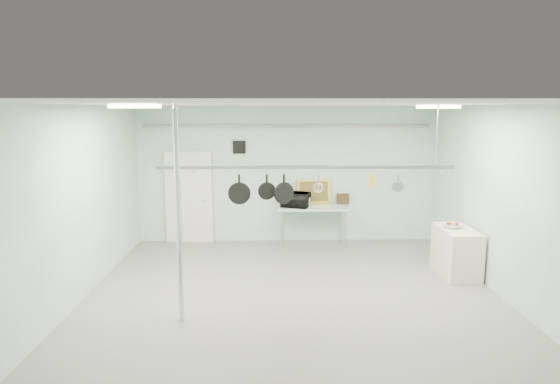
{
  "coord_description": "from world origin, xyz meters",
  "views": [
    {
      "loc": [
        -0.36,
        -7.68,
        3.12
      ],
      "look_at": [
        -0.2,
        1.0,
        1.68
      ],
      "focal_mm": 32.0,
      "sensor_mm": 36.0,
      "label": 1
    }
  ],
  "objects_px": {
    "pot_rack": "(306,165)",
    "fruit_bowl": "(452,226)",
    "prep_table": "(313,210)",
    "coffee_canister": "(306,202)",
    "skillet_mid": "(267,186)",
    "microwave": "(296,200)",
    "skillet_left": "(239,190)",
    "chrome_pole": "(179,216)",
    "skillet_right": "(284,189)",
    "side_cabinet": "(456,252)"
  },
  "relations": [
    {
      "from": "coffee_canister",
      "to": "fruit_bowl",
      "type": "height_order",
      "value": "coffee_canister"
    },
    {
      "from": "skillet_mid",
      "to": "microwave",
      "type": "bearing_deg",
      "value": 72.02
    },
    {
      "from": "prep_table",
      "to": "pot_rack",
      "type": "relative_size",
      "value": 0.33
    },
    {
      "from": "chrome_pole",
      "to": "prep_table",
      "type": "relative_size",
      "value": 2.0
    },
    {
      "from": "pot_rack",
      "to": "side_cabinet",
      "type": "bearing_deg",
      "value": 20.45
    },
    {
      "from": "chrome_pole",
      "to": "pot_rack",
      "type": "relative_size",
      "value": 0.67
    },
    {
      "from": "fruit_bowl",
      "to": "skillet_left",
      "type": "bearing_deg",
      "value": -163.53
    },
    {
      "from": "fruit_bowl",
      "to": "skillet_right",
      "type": "distance_m",
      "value": 3.55
    },
    {
      "from": "chrome_pole",
      "to": "skillet_right",
      "type": "distance_m",
      "value": 1.81
    },
    {
      "from": "prep_table",
      "to": "skillet_left",
      "type": "xyz_separation_m",
      "value": [
        -1.48,
        -3.3,
        1.01
      ]
    },
    {
      "from": "prep_table",
      "to": "side_cabinet",
      "type": "relative_size",
      "value": 1.33
    },
    {
      "from": "chrome_pole",
      "to": "side_cabinet",
      "type": "bearing_deg",
      "value": 22.41
    },
    {
      "from": "prep_table",
      "to": "skillet_mid",
      "type": "height_order",
      "value": "skillet_mid"
    },
    {
      "from": "skillet_left",
      "to": "fruit_bowl",
      "type": "bearing_deg",
      "value": 14.47
    },
    {
      "from": "skillet_mid",
      "to": "side_cabinet",
      "type": "bearing_deg",
      "value": 10.16
    },
    {
      "from": "skillet_right",
      "to": "coffee_canister",
      "type": "bearing_deg",
      "value": 53.38
    },
    {
      "from": "side_cabinet",
      "to": "pot_rack",
      "type": "bearing_deg",
      "value": -159.55
    },
    {
      "from": "prep_table",
      "to": "coffee_canister",
      "type": "xyz_separation_m",
      "value": [
        -0.15,
        -0.04,
        0.19
      ]
    },
    {
      "from": "coffee_canister",
      "to": "skillet_mid",
      "type": "xyz_separation_m",
      "value": [
        -0.88,
        -3.26,
        0.87
      ]
    },
    {
      "from": "pot_rack",
      "to": "prep_table",
      "type": "bearing_deg",
      "value": 83.09
    },
    {
      "from": "pot_rack",
      "to": "fruit_bowl",
      "type": "relative_size",
      "value": 13.7
    },
    {
      "from": "prep_table",
      "to": "microwave",
      "type": "distance_m",
      "value": 0.47
    },
    {
      "from": "chrome_pole",
      "to": "fruit_bowl",
      "type": "height_order",
      "value": "chrome_pole"
    },
    {
      "from": "fruit_bowl",
      "to": "skillet_mid",
      "type": "bearing_deg",
      "value": -161.57
    },
    {
      "from": "skillet_left",
      "to": "skillet_mid",
      "type": "xyz_separation_m",
      "value": [
        0.45,
        0.0,
        0.05
      ]
    },
    {
      "from": "prep_table",
      "to": "fruit_bowl",
      "type": "relative_size",
      "value": 4.57
    },
    {
      "from": "skillet_left",
      "to": "skillet_right",
      "type": "bearing_deg",
      "value": -2.0
    },
    {
      "from": "prep_table",
      "to": "microwave",
      "type": "height_order",
      "value": "microwave"
    },
    {
      "from": "coffee_canister",
      "to": "skillet_right",
      "type": "relative_size",
      "value": 0.47
    },
    {
      "from": "skillet_left",
      "to": "skillet_mid",
      "type": "distance_m",
      "value": 0.45
    },
    {
      "from": "coffee_canister",
      "to": "chrome_pole",
      "type": "bearing_deg",
      "value": -117.37
    },
    {
      "from": "prep_table",
      "to": "side_cabinet",
      "type": "xyz_separation_m",
      "value": [
        2.55,
        -2.2,
        -0.38
      ]
    },
    {
      "from": "microwave",
      "to": "skillet_mid",
      "type": "relative_size",
      "value": 1.58
    },
    {
      "from": "chrome_pole",
      "to": "microwave",
      "type": "distance_m",
      "value": 4.6
    },
    {
      "from": "side_cabinet",
      "to": "microwave",
      "type": "xyz_separation_m",
      "value": [
        -2.94,
        2.15,
        0.63
      ]
    },
    {
      "from": "prep_table",
      "to": "coffee_canister",
      "type": "relative_size",
      "value": 7.08
    },
    {
      "from": "microwave",
      "to": "skillet_right",
      "type": "distance_m",
      "value": 3.36
    },
    {
      "from": "pot_rack",
      "to": "skillet_mid",
      "type": "bearing_deg",
      "value": 180.0
    },
    {
      "from": "chrome_pole",
      "to": "skillet_right",
      "type": "xyz_separation_m",
      "value": [
        1.55,
        0.9,
        0.24
      ]
    },
    {
      "from": "chrome_pole",
      "to": "microwave",
      "type": "bearing_deg",
      "value": 65.33
    },
    {
      "from": "skillet_right",
      "to": "microwave",
      "type": "bearing_deg",
      "value": 57.62
    },
    {
      "from": "fruit_bowl",
      "to": "skillet_left",
      "type": "distance_m",
      "value": 4.22
    },
    {
      "from": "skillet_left",
      "to": "skillet_mid",
      "type": "relative_size",
      "value": 1.27
    },
    {
      "from": "chrome_pole",
      "to": "fruit_bowl",
      "type": "distance_m",
      "value": 5.25
    },
    {
      "from": "skillet_right",
      "to": "side_cabinet",
      "type": "bearing_deg",
      "value": -7.67
    },
    {
      "from": "skillet_mid",
      "to": "skillet_right",
      "type": "height_order",
      "value": "same"
    },
    {
      "from": "pot_rack",
      "to": "coffee_canister",
      "type": "distance_m",
      "value": 3.49
    },
    {
      "from": "fruit_bowl",
      "to": "side_cabinet",
      "type": "bearing_deg",
      "value": -42.49
    },
    {
      "from": "chrome_pole",
      "to": "coffee_canister",
      "type": "height_order",
      "value": "chrome_pole"
    },
    {
      "from": "chrome_pole",
      "to": "coffee_canister",
      "type": "distance_m",
      "value": 4.72
    }
  ]
}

